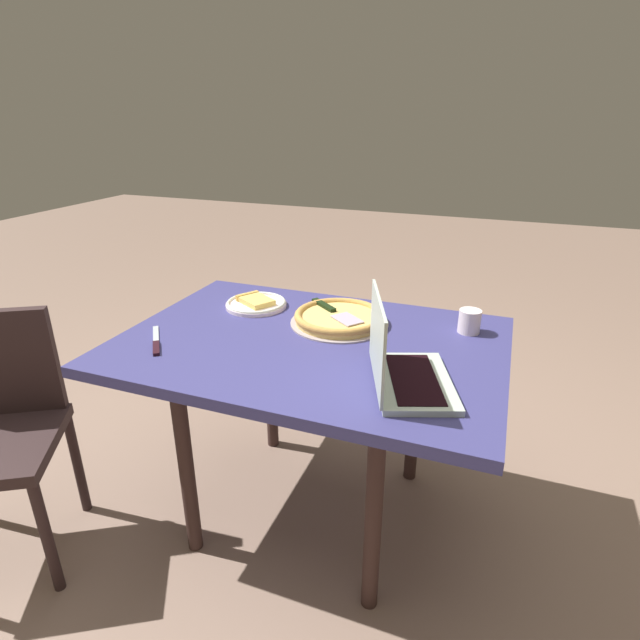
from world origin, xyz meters
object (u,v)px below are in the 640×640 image
dining_table (311,359)px  pizza_plate (256,303)px  pizza_tray (339,318)px  laptop (400,366)px  drink_cup (469,321)px  table_knife (156,343)px

dining_table → pizza_plate: bearing=145.8°
pizza_tray → dining_table: bearing=-104.8°
dining_table → laptop: bearing=-28.9°
pizza_tray → drink_cup: size_ratio=4.33×
pizza_plate → pizza_tray: 0.36m
table_knife → pizza_plate: bearing=70.5°
dining_table → table_knife: bearing=-155.7°
dining_table → pizza_tray: (0.04, 0.17, 0.09)m
dining_table → table_knife: size_ratio=6.35×
dining_table → pizza_plate: pizza_plate is taller
laptop → table_knife: laptop is taller
pizza_plate → pizza_tray: pizza_tray is taller
pizza_tray → table_knife: bearing=-143.5°
laptop → drink_cup: laptop is taller
table_knife → laptop: bearing=1.4°
dining_table → pizza_plate: size_ratio=5.34×
pizza_plate → table_knife: 0.44m
pizza_plate → table_knife: pizza_plate is taller
laptop → pizza_plate: 0.76m
pizza_tray → table_knife: 0.62m
pizza_plate → table_knife: (-0.15, -0.42, -0.01)m
table_knife → drink_cup: drink_cup is taller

